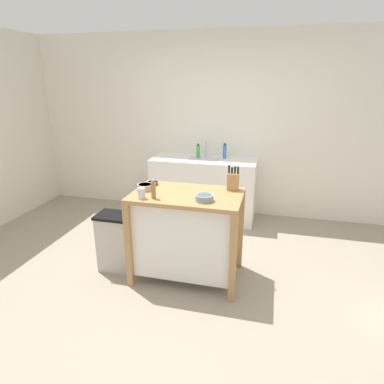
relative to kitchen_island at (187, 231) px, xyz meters
The scene contains 14 objects.
ground_plane 0.53m from the kitchen_island, 97.94° to the right, with size 6.76×6.76×0.00m, color gray.
wall_back 2.10m from the kitchen_island, 90.64° to the left, with size 5.76×0.10×2.60m, color silver.
kitchen_island is the anchor object (origin of this frame).
knife_block 0.68m from the kitchen_island, 29.07° to the left, with size 0.11×0.09×0.25m.
bowl_stoneware_deep 0.50m from the kitchen_island, 36.19° to the right, with size 0.16×0.16×0.06m.
bowl_ceramic_small 0.62m from the kitchen_island, 156.26° to the left, with size 0.11×0.11×0.03m.
bowl_ceramic_wide 0.61m from the kitchen_island, behind, with size 0.16×0.16×0.06m.
drinking_cup 0.63m from the kitchen_island, 147.63° to the right, with size 0.07×0.07×0.10m.
pepper_grinder 0.59m from the kitchen_island, 141.89° to the right, with size 0.04×0.04×0.19m.
trash_bin 0.80m from the kitchen_island, behind, with size 0.36×0.28×0.63m.
sink_counter 1.60m from the kitchen_island, 96.37° to the left, with size 1.48×0.60×0.88m.
sink_faucet 1.81m from the kitchen_island, 95.86° to the left, with size 0.02×0.02×0.22m.
bottle_spray_cleaner 1.75m from the kitchen_island, 99.53° to the left, with size 0.05×0.05×0.20m.
bottle_hand_soap 1.76m from the kitchen_island, 86.61° to the left, with size 0.05×0.05×0.22m.
Camera 1 is at (0.81, -2.75, 1.95)m, focal length 30.98 mm.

